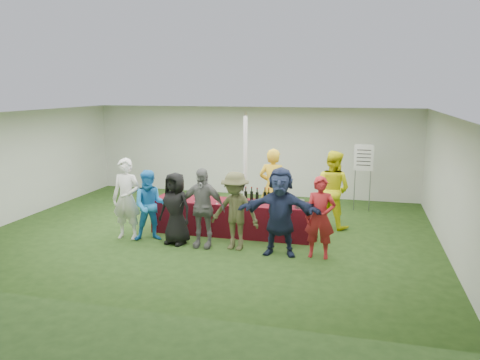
% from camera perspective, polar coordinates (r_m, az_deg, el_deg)
% --- Properties ---
extents(ground, '(60.00, 60.00, 0.00)m').
position_cam_1_polar(ground, '(10.90, -3.46, -6.25)').
color(ground, '#284719').
rests_on(ground, ground).
extents(tent, '(10.00, 10.00, 10.00)m').
position_cam_1_polar(tent, '(11.57, 0.65, 1.68)').
color(tent, white).
rests_on(tent, ground).
extents(serving_table, '(3.60, 0.80, 0.75)m').
position_cam_1_polar(serving_table, '(10.62, -1.05, -4.59)').
color(serving_table, '#580C1D').
rests_on(serving_table, ground).
extents(wine_bottles, '(0.83, 0.15, 0.32)m').
position_cam_1_polar(wine_bottles, '(10.47, 2.81, -2.02)').
color(wine_bottles, black).
rests_on(wine_bottles, serving_table).
extents(wine_glasses, '(2.74, 0.13, 0.16)m').
position_cam_1_polar(wine_glasses, '(10.36, -3.34, -2.22)').
color(wine_glasses, silver).
rests_on(wine_glasses, serving_table).
extents(water_bottle, '(0.07, 0.07, 0.23)m').
position_cam_1_polar(water_bottle, '(10.56, -0.64, -1.99)').
color(water_bottle, silver).
rests_on(water_bottle, serving_table).
extents(bar_towel, '(0.25, 0.18, 0.03)m').
position_cam_1_polar(bar_towel, '(10.26, 7.82, -2.99)').
color(bar_towel, white).
rests_on(bar_towel, serving_table).
extents(dump_bucket, '(0.22, 0.22, 0.18)m').
position_cam_1_polar(dump_bucket, '(9.99, 7.26, -2.92)').
color(dump_bucket, slate).
rests_on(dump_bucket, serving_table).
extents(wine_list_sign, '(0.50, 0.03, 1.80)m').
position_cam_1_polar(wine_list_sign, '(12.79, 14.82, 2.06)').
color(wine_list_sign, slate).
rests_on(wine_list_sign, ground).
extents(staff_pourer, '(0.73, 0.53, 1.87)m').
position_cam_1_polar(staff_pourer, '(11.12, 4.02, -0.92)').
color(staff_pourer, yellow).
rests_on(staff_pourer, ground).
extents(staff_back, '(1.10, 1.01, 1.83)m').
position_cam_1_polar(staff_back, '(11.20, 11.19, -1.12)').
color(staff_back, yellow).
rests_on(staff_back, ground).
extents(customer_0, '(0.66, 0.44, 1.78)m').
position_cam_1_polar(customer_0, '(10.46, -13.66, -2.25)').
color(customer_0, white).
rests_on(customer_0, ground).
extents(customer_1, '(0.92, 0.84, 1.54)m').
position_cam_1_polar(customer_1, '(10.25, -10.87, -3.08)').
color(customer_1, '#2281D6').
rests_on(customer_1, ground).
extents(customer_2, '(0.84, 0.65, 1.53)m').
position_cam_1_polar(customer_2, '(9.94, -7.86, -3.45)').
color(customer_2, black).
rests_on(customer_2, ground).
extents(customer_3, '(0.98, 0.41, 1.66)m').
position_cam_1_polar(customer_3, '(9.67, -4.66, -3.39)').
color(customer_3, slate).
rests_on(customer_3, ground).
extents(customer_4, '(1.13, 0.77, 1.61)m').
position_cam_1_polar(customer_4, '(9.49, -0.59, -3.81)').
color(customer_4, '#4E4E2D').
rests_on(customer_4, ground).
extents(customer_5, '(1.65, 0.58, 1.76)m').
position_cam_1_polar(customer_5, '(9.20, 4.91, -3.86)').
color(customer_5, '#1E2847').
rests_on(customer_5, ground).
extents(customer_6, '(0.59, 0.39, 1.61)m').
position_cam_1_polar(customer_6, '(9.17, 9.74, -4.52)').
color(customer_6, maroon).
rests_on(customer_6, ground).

